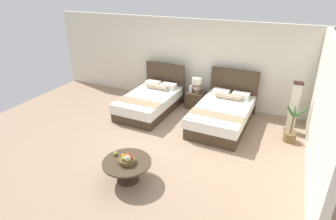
{
  "coord_description": "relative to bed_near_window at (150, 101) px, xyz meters",
  "views": [
    {
      "loc": [
        2.46,
        -5.11,
        3.57
      ],
      "look_at": [
        -0.01,
        0.44,
        0.7
      ],
      "focal_mm": 30.15,
      "sensor_mm": 36.0,
      "label": 1
    }
  ],
  "objects": [
    {
      "name": "floor_lamp_corner",
      "position": [
        3.79,
        0.34,
        0.36
      ],
      "size": [
        0.23,
        0.23,
        1.32
      ],
      "color": "black",
      "rests_on": "ground"
    },
    {
      "name": "table_lamp",
      "position": [
        1.13,
        0.79,
        0.45
      ],
      "size": [
        0.29,
        0.29,
        0.44
      ],
      "color": "tan",
      "rests_on": "nightstand"
    },
    {
      "name": "bed_near_corner",
      "position": [
        2.13,
        0.0,
        0.01
      ],
      "size": [
        1.4,
        2.26,
        1.26
      ],
      "color": "#403020",
      "rests_on": "ground"
    },
    {
      "name": "potted_palm",
      "position": [
        3.81,
        -0.15,
        -0.05
      ],
      "size": [
        0.48,
        0.45,
        0.94
      ],
      "color": "brown",
      "rests_on": "ground"
    },
    {
      "name": "wall_side_right",
      "position": [
        4.24,
        -1.14,
        0.95
      ],
      "size": [
        0.12,
        4.81,
        2.52
      ],
      "primitive_type": "cube",
      "color": "silver",
      "rests_on": "ground"
    },
    {
      "name": "wall_back",
      "position": [
        1.06,
        1.26,
        0.95
      ],
      "size": [
        9.95,
        0.12,
        2.52
      ],
      "primitive_type": "cube",
      "color": "silver",
      "rests_on": "ground"
    },
    {
      "name": "bed_near_window",
      "position": [
        0.0,
        0.0,
        0.0
      ],
      "size": [
        1.34,
        2.15,
        1.2
      ],
      "color": "#403020",
      "rests_on": "ground"
    },
    {
      "name": "loose_apple",
      "position": [
        0.72,
        -2.88,
        0.17
      ],
      "size": [
        0.08,
        0.08,
        0.08
      ],
      "color": "#91B440",
      "rests_on": "coffee_table"
    },
    {
      "name": "ground_plane",
      "position": [
        1.06,
        -1.54,
        -0.31
      ],
      "size": [
        9.95,
        9.21,
        0.02
      ],
      "primitive_type": "cube",
      "color": "#9D8066"
    },
    {
      "name": "fruit_bowl",
      "position": [
        1.05,
        -3.0,
        0.2
      ],
      "size": [
        0.33,
        0.33,
        0.2
      ],
      "color": "brown",
      "rests_on": "coffee_table"
    },
    {
      "name": "nightstand",
      "position": [
        1.13,
        0.77,
        -0.06
      ],
      "size": [
        0.53,
        0.46,
        0.49
      ],
      "color": "#403020",
      "rests_on": "ground"
    },
    {
      "name": "coffee_table",
      "position": [
        1.03,
        -2.97,
        0.03
      ],
      "size": [
        0.93,
        0.93,
        0.43
      ],
      "color": "#403020",
      "rests_on": "ground"
    },
    {
      "name": "vase",
      "position": [
        0.97,
        0.73,
        0.29
      ],
      "size": [
        0.09,
        0.09,
        0.21
      ],
      "color": "silver",
      "rests_on": "nightstand"
    }
  ]
}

